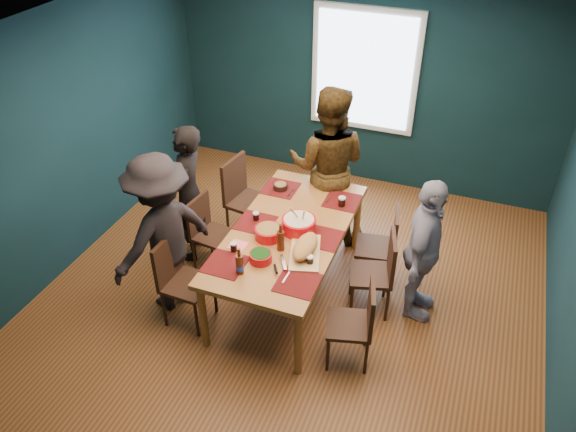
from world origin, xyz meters
name	(u,v)px	position (x,y,z in m)	size (l,w,h in m)	color
room	(305,166)	(0.00, 0.27, 1.37)	(5.01, 5.01, 2.71)	brown
dining_table	(288,236)	(-0.06, -0.04, 0.73)	(1.06, 2.11, 0.80)	#A77832
chair_left_far	(243,193)	(-0.92, 0.73, 0.58)	(0.51, 0.51, 0.99)	#311A10
chair_left_mid	(207,227)	(-1.05, 0.09, 0.49)	(0.42, 0.42, 0.84)	#311A10
chair_left_near	(178,275)	(-0.91, -0.75, 0.54)	(0.44, 0.44, 0.93)	#311A10
chair_right_far	(384,242)	(0.81, 0.48, 0.52)	(0.46, 0.46, 0.90)	#311A10
chair_right_mid	(380,268)	(0.86, 0.05, 0.52)	(0.50, 0.50, 0.90)	#311A10
chair_right_near	(359,319)	(0.84, -0.66, 0.51)	(0.48, 0.48, 0.87)	#311A10
person_far_left	(189,194)	(-1.30, 0.20, 0.80)	(0.58, 0.38, 1.59)	black
person_back	(328,166)	(-0.02, 1.09, 0.93)	(0.91, 0.71, 1.86)	black
person_right	(423,251)	(1.23, 0.16, 0.76)	(0.89, 0.37, 1.53)	white
person_near_left	(163,234)	(-1.14, -0.58, 0.85)	(1.09, 0.63, 1.69)	black
bowl_salad	(268,232)	(-0.20, -0.21, 0.86)	(0.26, 0.26, 0.11)	red
bowl_dumpling	(299,224)	(0.04, 0.00, 0.88)	(0.34, 0.34, 0.31)	red
bowl_herbs	(261,256)	(-0.13, -0.56, 0.85)	(0.21, 0.21, 0.09)	red
cutting_board	(305,248)	(0.21, -0.32, 0.87)	(0.41, 0.69, 0.15)	#DDB677
small_bowl	(280,186)	(-0.41, 0.64, 0.84)	(0.16, 0.16, 0.07)	black
beer_bottle_a	(240,264)	(-0.23, -0.78, 0.90)	(0.07, 0.07, 0.27)	#441A0C
beer_bottle_b	(281,240)	(-0.02, -0.34, 0.91)	(0.07, 0.07, 0.28)	#441A0C
cola_glass_a	(234,247)	(-0.42, -0.52, 0.85)	(0.07, 0.07, 0.09)	black
cola_glass_b	(310,260)	(0.31, -0.45, 0.85)	(0.07, 0.07, 0.09)	black
cola_glass_c	(342,201)	(0.31, 0.56, 0.86)	(0.08, 0.08, 0.11)	black
cola_glass_d	(256,216)	(-0.42, 0.01, 0.85)	(0.06, 0.06, 0.09)	black
napkin_a	(330,235)	(0.34, 0.03, 0.80)	(0.15, 0.15, 0.00)	#FF6B76
napkin_b	(238,245)	(-0.42, -0.43, 0.80)	(0.16, 0.16, 0.00)	#FF6B76
napkin_c	(297,285)	(0.29, -0.75, 0.80)	(0.14, 0.14, 0.00)	#FF6B76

